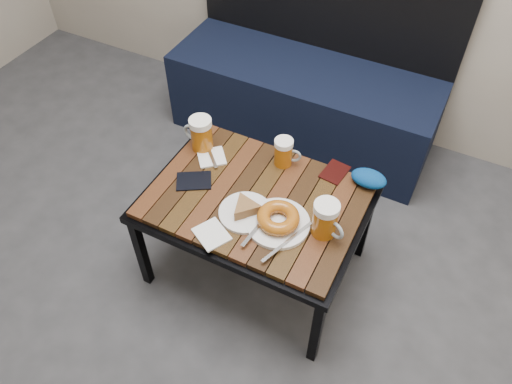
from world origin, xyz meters
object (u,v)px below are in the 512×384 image
at_px(bench, 305,93).
at_px(beer_mug_right, 326,219).
at_px(passport_navy, 194,181).
at_px(cafe_table, 256,204).
at_px(plate_bagel, 278,220).
at_px(knit_pouch, 369,178).
at_px(beer_mug_left, 201,134).
at_px(beer_mug_centre, 284,152).
at_px(plate_pie, 245,210).
at_px(passport_burgundy, 335,172).

height_order(bench, beer_mug_right, bench).
bearing_deg(bench, passport_navy, -94.38).
xyz_separation_m(cafe_table, plate_bagel, (0.13, -0.08, 0.07)).
xyz_separation_m(passport_navy, knit_pouch, (0.62, 0.30, 0.03)).
xyz_separation_m(beer_mug_right, plate_bagel, (-0.16, -0.04, -0.05)).
height_order(passport_navy, knit_pouch, knit_pouch).
relative_size(beer_mug_left, beer_mug_centre, 1.22).
relative_size(bench, cafe_table, 1.67).
relative_size(beer_mug_left, plate_pie, 0.75).
relative_size(bench, plate_bagel, 4.63).
relative_size(beer_mug_right, plate_pie, 0.74).
height_order(beer_mug_left, passport_burgundy, beer_mug_left).
distance_m(passport_burgundy, knit_pouch, 0.14).
distance_m(bench, plate_bagel, 1.09).
bearing_deg(passport_navy, knit_pouch, 84.99).
bearing_deg(beer_mug_left, beer_mug_right, 166.88).
bearing_deg(bench, knit_pouch, -51.45).
height_order(bench, cafe_table, bench).
xyz_separation_m(beer_mug_centre, knit_pouch, (0.34, 0.04, -0.03)).
relative_size(bench, passport_burgundy, 11.56).
bearing_deg(beer_mug_right, beer_mug_left, -174.09).
bearing_deg(plate_pie, beer_mug_right, 9.91).
distance_m(passport_navy, knit_pouch, 0.68).
xyz_separation_m(bench, knit_pouch, (0.54, -0.68, 0.23)).
xyz_separation_m(plate_pie, plate_bagel, (0.13, 0.01, 0.00)).
xyz_separation_m(bench, plate_bagel, (0.31, -1.02, 0.23)).
distance_m(bench, cafe_table, 0.97).
bearing_deg(cafe_table, beer_mug_left, 155.95).
bearing_deg(passport_burgundy, plate_bagel, -97.37).
bearing_deg(cafe_table, knit_pouch, 35.84).
height_order(bench, beer_mug_left, bench).
bearing_deg(passport_burgundy, beer_mug_left, -161.19).
height_order(bench, knit_pouch, bench).
xyz_separation_m(beer_mug_right, passport_burgundy, (-0.07, 0.30, -0.07)).
xyz_separation_m(beer_mug_left, plate_bagel, (0.46, -0.23, -0.05)).
bearing_deg(plate_pie, bench, 100.11).
bearing_deg(knit_pouch, bench, 128.55).
distance_m(beer_mug_centre, passport_burgundy, 0.22).
relative_size(passport_navy, knit_pouch, 0.97).
relative_size(cafe_table, passport_navy, 6.15).
xyz_separation_m(beer_mug_left, knit_pouch, (0.69, 0.11, -0.04)).
xyz_separation_m(beer_mug_centre, passport_navy, (-0.27, -0.25, -0.06)).
relative_size(beer_mug_centre, passport_navy, 0.90).
bearing_deg(passport_navy, passport_burgundy, 91.09).
bearing_deg(plate_bagel, bench, 107.04).
relative_size(plate_pie, passport_burgundy, 1.65).
height_order(plate_pie, plate_bagel, plate_bagel).
distance_m(beer_mug_centre, plate_pie, 0.31).
bearing_deg(bench, passport_burgundy, -59.26).
height_order(bench, plate_pie, bench).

